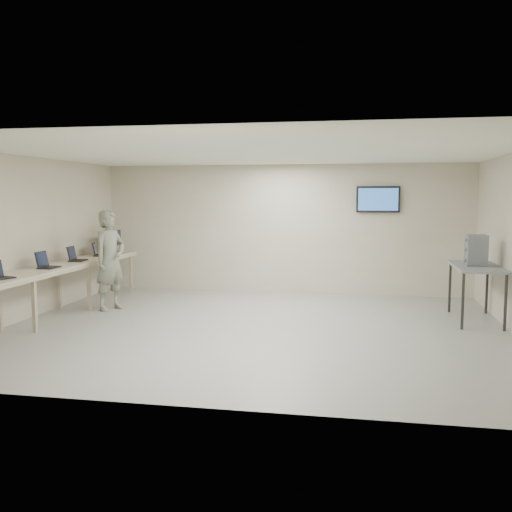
# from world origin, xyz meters

# --- Properties ---
(room) EXTENTS (8.01, 7.01, 2.81)m
(room) POSITION_xyz_m (0.03, 0.06, 1.41)
(room) COLOR #A3A396
(room) RESTS_ON ground
(workbench) EXTENTS (0.76, 6.00, 0.90)m
(workbench) POSITION_xyz_m (-3.59, 0.00, 0.83)
(workbench) COLOR beige
(workbench) RESTS_ON ground
(laptop_1) EXTENTS (0.30, 0.36, 0.28)m
(laptop_1) POSITION_xyz_m (-3.59, -0.05, 0.97)
(laptop_1) COLOR black
(laptop_1) RESTS_ON workbench
(laptop_2) EXTENTS (0.33, 0.38, 0.28)m
(laptop_2) POSITION_xyz_m (-3.63, 1.04, 0.97)
(laptop_2) COLOR black
(laptop_2) RESTS_ON workbench
(laptop_3) EXTENTS (0.38, 0.40, 0.27)m
(laptop_3) POSITION_xyz_m (-3.63, 1.99, 0.97)
(laptop_3) COLOR black
(laptop_3) RESTS_ON workbench
(monitor_near) EXTENTS (0.21, 0.48, 0.48)m
(monitor_near) POSITION_xyz_m (-3.60, 2.41, 1.19)
(monitor_near) COLOR black
(monitor_near) RESTS_ON workbench
(monitor_far) EXTENTS (0.21, 0.48, 0.48)m
(monitor_far) POSITION_xyz_m (-3.60, 2.75, 1.19)
(monitor_far) COLOR black
(monitor_far) RESTS_ON workbench
(soldier) EXTENTS (0.67, 0.80, 1.86)m
(soldier) POSITION_xyz_m (-2.91, 1.01, 0.93)
(soldier) COLOR slate
(soldier) RESTS_ON ground
(side_table) EXTENTS (0.74, 1.58, 0.95)m
(side_table) POSITION_xyz_m (3.60, 1.23, 0.88)
(side_table) COLOR slate
(side_table) RESTS_ON ground
(storage_bins) EXTENTS (0.33, 0.36, 0.52)m
(storage_bins) POSITION_xyz_m (3.58, 1.23, 1.21)
(storage_bins) COLOR slate
(storage_bins) RESTS_ON side_table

